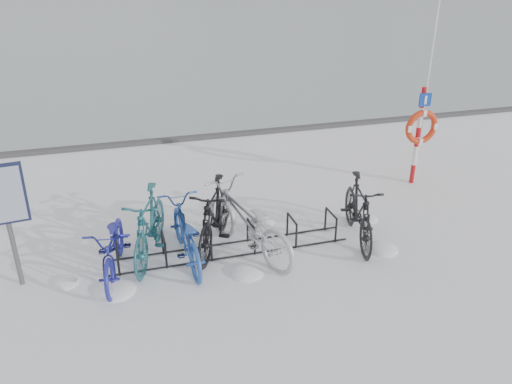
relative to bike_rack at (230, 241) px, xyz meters
The scene contains 12 objects.
ground 0.18m from the bike_rack, ahead, with size 900.00×900.00×0.00m, color white.
quay_edge 5.90m from the bike_rack, 90.00° to the left, with size 400.00×0.25×0.10m, color #3F3F42.
bike_rack is the anchor object (origin of this frame).
info_board 3.42m from the bike_rack, behind, with size 0.66×0.31×1.90m.
lifebuoy_station 4.87m from the bike_rack, 19.56° to the left, with size 0.73×0.22×3.80m.
bike_0 1.86m from the bike_rack, behind, with size 0.65×1.85×0.97m, color navy.
bike_1 1.35m from the bike_rack, 169.26° to the left, with size 0.55×1.94×1.17m, color #1D555F.
bike_2 0.80m from the bike_rack, behind, with size 0.66×1.89×0.99m, color #264DA3.
bike_3 0.52m from the bike_rack, 127.52° to the left, with size 0.56×1.97×1.18m, color black.
bike_4 0.50m from the bike_rack, 20.78° to the right, with size 0.78×2.25×1.18m, color #ACADB4.
bike_5 2.24m from the bike_rack, ahead, with size 0.54×1.90×1.14m, color black.
snow_drifts 0.32m from the bike_rack, 98.70° to the right, with size 5.70×1.97×0.21m.
Camera 1 is at (-1.61, -6.97, 4.35)m, focal length 35.00 mm.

